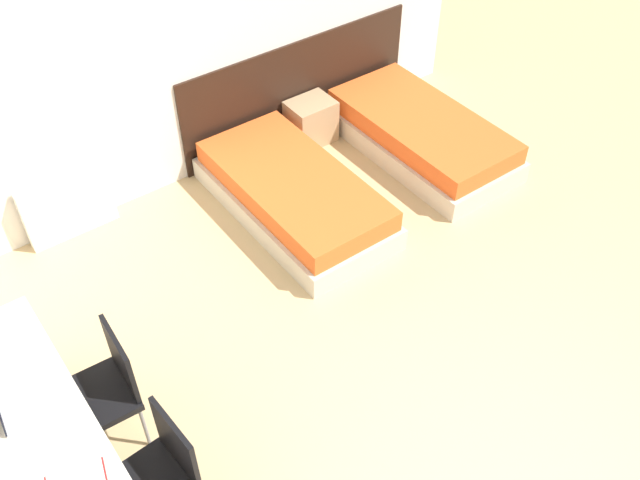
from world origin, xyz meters
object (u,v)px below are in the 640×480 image
bed_near_window (294,194)px  chair_near_laptop (104,387)px  bed_near_door (421,135)px  laptop (20,407)px  chair_near_notebook (158,475)px  nightstand (311,121)px

bed_near_window → chair_near_laptop: 2.53m
bed_near_door → chair_near_laptop: bearing=-163.1°
chair_near_laptop → bed_near_door: bearing=19.9°
chair_near_laptop → laptop: bearing=-170.5°
chair_near_notebook → bed_near_door: bearing=22.8°
nightstand → chair_near_notebook: (-2.99, -2.66, 0.30)m
bed_near_door → laptop: 4.42m
chair_near_laptop → bed_near_window: bearing=30.0°
nightstand → bed_near_window: bearing=-133.8°
bed_near_window → laptop: size_ratio=5.25×
bed_near_window → chair_near_laptop: bearing=-152.9°
bed_near_door → laptop: bearing=-164.2°
bed_near_door → chair_near_laptop: chair_near_laptop is taller
chair_near_notebook → laptop: laptop is taller
bed_near_window → bed_near_door: 1.51m
nightstand → laptop: size_ratio=1.21×
bed_near_window → chair_near_laptop: size_ratio=2.09×
bed_near_window → nightstand: 1.09m
nightstand → laptop: 4.02m
nightstand → chair_near_laptop: 3.57m
nightstand → chair_near_laptop: bearing=-147.2°
laptop → nightstand: bearing=34.4°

